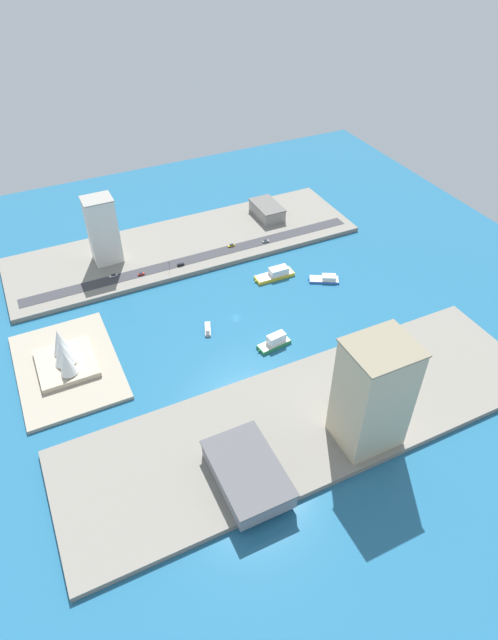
{
  "coord_description": "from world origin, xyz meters",
  "views": [
    {
      "loc": [
        -219.28,
        96.62,
        202.05
      ],
      "look_at": [
        -9.1,
        -4.05,
        3.22
      ],
      "focal_mm": 29.91,
      "sensor_mm": 36.0,
      "label": 1
    }
  ],
  "objects_px": {
    "ferry_yellow_fast": "(276,274)",
    "warehouse_low_gray": "(248,473)",
    "sedan_silver": "(266,241)",
    "traffic_light_waterfront": "(169,265)",
    "hotel_broad_white": "(103,230)",
    "van_white": "(113,276)",
    "taxi_yellow_cab": "(231,245)",
    "suv_black": "(181,264)",
    "pickup_red": "(141,274)",
    "opera_landmark": "(64,356)",
    "ferry_green_doubledeck": "(275,342)",
    "office_block_beige": "(373,394)",
    "catamaran_blue": "(326,279)",
    "carpark_squat_concrete": "(267,210)",
    "yacht_sleek_gray": "(208,329)"
  },
  "relations": [
    {
      "from": "suv_black",
      "to": "traffic_light_waterfront",
      "type": "height_order",
      "value": "traffic_light_waterfront"
    },
    {
      "from": "pickup_red",
      "to": "ferry_green_doubledeck",
      "type": "bearing_deg",
      "value": -152.47
    },
    {
      "from": "ferry_green_doubledeck",
      "to": "suv_black",
      "type": "height_order",
      "value": "ferry_green_doubledeck"
    },
    {
      "from": "van_white",
      "to": "traffic_light_waterfront",
      "type": "relative_size",
      "value": 0.79
    },
    {
      "from": "suv_black",
      "to": "opera_landmark",
      "type": "relative_size",
      "value": 0.14
    },
    {
      "from": "catamaran_blue",
      "to": "pickup_red",
      "type": "distance_m",
      "value": 118.08
    },
    {
      "from": "carpark_squat_concrete",
      "to": "sedan_silver",
      "type": "height_order",
      "value": "carpark_squat_concrete"
    },
    {
      "from": "sedan_silver",
      "to": "hotel_broad_white",
      "type": "bearing_deg",
      "value": 75.82
    },
    {
      "from": "yacht_sleek_gray",
      "to": "sedan_silver",
      "type": "height_order",
      "value": "sedan_silver"
    },
    {
      "from": "suv_black",
      "to": "pickup_red",
      "type": "height_order",
      "value": "suv_black"
    },
    {
      "from": "hotel_broad_white",
      "to": "catamaran_blue",
      "type": "bearing_deg",
      "value": -123.52
    },
    {
      "from": "suv_black",
      "to": "opera_landmark",
      "type": "height_order",
      "value": "opera_landmark"
    },
    {
      "from": "sedan_silver",
      "to": "yacht_sleek_gray",
      "type": "bearing_deg",
      "value": 132.92
    },
    {
      "from": "taxi_yellow_cab",
      "to": "traffic_light_waterfront",
      "type": "bearing_deg",
      "value": 100.49
    },
    {
      "from": "yacht_sleek_gray",
      "to": "suv_black",
      "type": "xyz_separation_m",
      "value": [
        63.96,
        -7.12,
        2.58
      ]
    },
    {
      "from": "hotel_broad_white",
      "to": "van_white",
      "type": "relative_size",
      "value": 8.73
    },
    {
      "from": "ferry_yellow_fast",
      "to": "carpark_squat_concrete",
      "type": "bearing_deg",
      "value": -22.62
    },
    {
      "from": "yacht_sleek_gray",
      "to": "office_block_beige",
      "type": "xyz_separation_m",
      "value": [
        -101.3,
        -36.11,
        29.51
      ]
    },
    {
      "from": "ferry_green_doubledeck",
      "to": "van_white",
      "type": "distance_m",
      "value": 117.37
    },
    {
      "from": "ferry_yellow_fast",
      "to": "warehouse_low_gray",
      "type": "height_order",
      "value": "warehouse_low_gray"
    },
    {
      "from": "yacht_sleek_gray",
      "to": "traffic_light_waterfront",
      "type": "bearing_deg",
      "value": 0.95
    },
    {
      "from": "opera_landmark",
      "to": "traffic_light_waterfront",
      "type": "bearing_deg",
      "value": -53.39
    },
    {
      "from": "catamaran_blue",
      "to": "suv_black",
      "type": "height_order",
      "value": "suv_black"
    },
    {
      "from": "office_block_beige",
      "to": "opera_landmark",
      "type": "height_order",
      "value": "office_block_beige"
    },
    {
      "from": "traffic_light_waterfront",
      "to": "taxi_yellow_cab",
      "type": "bearing_deg",
      "value": -79.51
    },
    {
      "from": "opera_landmark",
      "to": "sedan_silver",
      "type": "bearing_deg",
      "value": -67.74
    },
    {
      "from": "yacht_sleek_gray",
      "to": "suv_black",
      "type": "bearing_deg",
      "value": -6.35
    },
    {
      "from": "office_block_beige",
      "to": "suv_black",
      "type": "bearing_deg",
      "value": 9.95
    },
    {
      "from": "yacht_sleek_gray",
      "to": "carpark_squat_concrete",
      "type": "relative_size",
      "value": 0.45
    },
    {
      "from": "ferry_green_doubledeck",
      "to": "suv_black",
      "type": "relative_size",
      "value": 4.54
    },
    {
      "from": "van_white",
      "to": "ferry_yellow_fast",
      "type": "bearing_deg",
      "value": -113.31
    },
    {
      "from": "sedan_silver",
      "to": "traffic_light_waterfront",
      "type": "height_order",
      "value": "traffic_light_waterfront"
    },
    {
      "from": "carpark_squat_concrete",
      "to": "opera_landmark",
      "type": "height_order",
      "value": "opera_landmark"
    },
    {
      "from": "ferry_yellow_fast",
      "to": "pickup_red",
      "type": "relative_size",
      "value": 6.52
    },
    {
      "from": "suv_black",
      "to": "sedan_silver",
      "type": "xyz_separation_m",
      "value": [
        1.31,
        -63.07,
        -0.06
      ]
    },
    {
      "from": "pickup_red",
      "to": "taxi_yellow_cab",
      "type": "relative_size",
      "value": 0.88
    },
    {
      "from": "catamaran_blue",
      "to": "hotel_broad_white",
      "type": "height_order",
      "value": "hotel_broad_white"
    },
    {
      "from": "suv_black",
      "to": "ferry_green_doubledeck",
      "type": "bearing_deg",
      "value": -166.65
    },
    {
      "from": "suv_black",
      "to": "pickup_red",
      "type": "relative_size",
      "value": 1.08
    },
    {
      "from": "ferry_green_doubledeck",
      "to": "office_block_beige",
      "type": "bearing_deg",
      "value": -174.35
    },
    {
      "from": "hotel_broad_white",
      "to": "warehouse_low_gray",
      "type": "bearing_deg",
      "value": -176.56
    },
    {
      "from": "ferry_yellow_fast",
      "to": "warehouse_low_gray",
      "type": "relative_size",
      "value": 0.66
    },
    {
      "from": "sedan_silver",
      "to": "ferry_yellow_fast",
      "type": "bearing_deg",
      "value": 163.21
    },
    {
      "from": "warehouse_low_gray",
      "to": "suv_black",
      "type": "relative_size",
      "value": 9.21
    },
    {
      "from": "taxi_yellow_cab",
      "to": "van_white",
      "type": "bearing_deg",
      "value": 90.06
    },
    {
      "from": "warehouse_low_gray",
      "to": "van_white",
      "type": "distance_m",
      "value": 170.48
    },
    {
      "from": "ferry_yellow_fast",
      "to": "carpark_squat_concrete",
      "type": "xyz_separation_m",
      "value": [
        68.37,
        -28.49,
        5.29
      ]
    },
    {
      "from": "office_block_beige",
      "to": "sedan_silver",
      "type": "bearing_deg",
      "value": -11.56
    },
    {
      "from": "ferry_yellow_fast",
      "to": "suv_black",
      "type": "height_order",
      "value": "ferry_yellow_fast"
    },
    {
      "from": "hotel_broad_white",
      "to": "van_white",
      "type": "xyz_separation_m",
      "value": [
        -20.97,
        2.24,
        -21.45
      ]
    }
  ]
}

